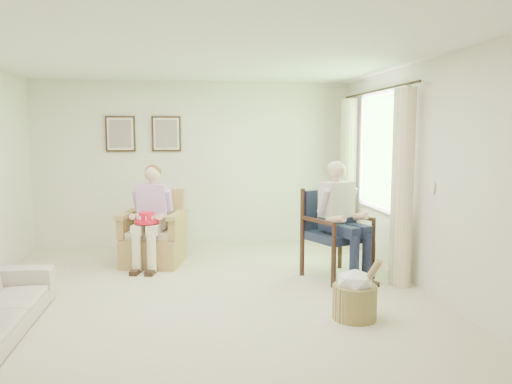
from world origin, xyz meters
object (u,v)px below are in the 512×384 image
wicker_armchair (154,241)px  red_hat (147,219)px  wood_armchair (335,229)px  person_dark (340,211)px  person_wicker (152,209)px  hatbox (355,294)px

wicker_armchair → red_hat: 0.50m
wood_armchair → red_hat: (-2.36, 0.56, 0.09)m
wicker_armchair → person_dark: bearing=-11.2°
wicker_armchair → wood_armchair: (2.30, -0.89, 0.27)m
wicker_armchair → person_wicker: (-0.00, -0.13, 0.46)m
person_wicker → red_hat: (-0.06, -0.20, -0.10)m
red_hat → hatbox: red_hat is taller
red_hat → wood_armchair: bearing=-13.3°
red_hat → hatbox: bearing=-44.2°
red_hat → hatbox: size_ratio=0.50×
wood_armchair → hatbox: 1.55m
red_hat → person_dark: bearing=-17.3°
person_dark → red_hat: 2.48m
hatbox → wicker_armchair: bearing=130.7°
person_wicker → red_hat: 0.23m
person_dark → red_hat: size_ratio=4.59×
wicker_armchair → person_wicker: 0.48m
wicker_armchair → person_dark: (2.30, -1.07, 0.53)m
wood_armchair → hatbox: wood_armchair is taller
wicker_armchair → hatbox: 3.14m
wicker_armchair → person_dark: size_ratio=0.71×
wicker_armchair → wood_armchair: size_ratio=0.94×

